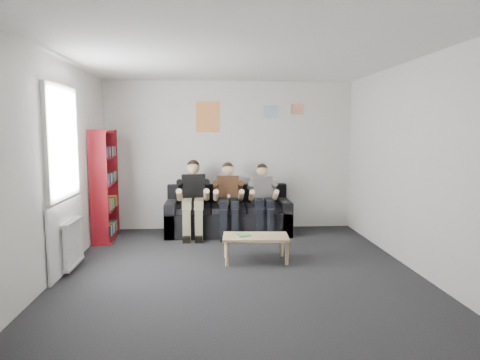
{
  "coord_description": "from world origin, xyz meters",
  "views": [
    {
      "loc": [
        -0.36,
        -5.34,
        1.78
      ],
      "look_at": [
        0.1,
        1.3,
        1.03
      ],
      "focal_mm": 32.0,
      "sensor_mm": 36.0,
      "label": 1
    }
  ],
  "objects_px": {
    "sofa": "(228,216)",
    "coffee_table": "(255,239)",
    "person_left": "(193,199)",
    "person_right": "(263,199)",
    "bookshelf": "(105,185)",
    "person_middle": "(228,199)"
  },
  "relations": [
    {
      "from": "sofa",
      "to": "coffee_table",
      "type": "relative_size",
      "value": 2.4
    },
    {
      "from": "person_left",
      "to": "person_right",
      "type": "distance_m",
      "value": 1.2
    },
    {
      "from": "sofa",
      "to": "person_right",
      "type": "height_order",
      "value": "person_right"
    },
    {
      "from": "bookshelf",
      "to": "person_left",
      "type": "relative_size",
      "value": 1.4
    },
    {
      "from": "person_right",
      "to": "sofa",
      "type": "bearing_deg",
      "value": 153.5
    },
    {
      "from": "bookshelf",
      "to": "person_left",
      "type": "xyz_separation_m",
      "value": [
        1.43,
        0.14,
        -0.26
      ]
    },
    {
      "from": "person_left",
      "to": "coffee_table",
      "type": "bearing_deg",
      "value": -66.7
    },
    {
      "from": "coffee_table",
      "to": "sofa",
      "type": "bearing_deg",
      "value": 100.26
    },
    {
      "from": "sofa",
      "to": "person_left",
      "type": "bearing_deg",
      "value": -161.76
    },
    {
      "from": "bookshelf",
      "to": "person_right",
      "type": "xyz_separation_m",
      "value": [
        2.63,
        0.15,
        -0.29
      ]
    },
    {
      "from": "coffee_table",
      "to": "person_right",
      "type": "xyz_separation_m",
      "value": [
        0.29,
        1.51,
        0.31
      ]
    },
    {
      "from": "coffee_table",
      "to": "person_middle",
      "type": "bearing_deg",
      "value": 101.57
    },
    {
      "from": "bookshelf",
      "to": "person_right",
      "type": "relative_size",
      "value": 1.48
    },
    {
      "from": "coffee_table",
      "to": "person_middle",
      "type": "xyz_separation_m",
      "value": [
        -0.31,
        1.5,
        0.32
      ]
    },
    {
      "from": "sofa",
      "to": "bookshelf",
      "type": "height_order",
      "value": "bookshelf"
    },
    {
      "from": "person_right",
      "to": "person_left",
      "type": "bearing_deg",
      "value": 171.57
    },
    {
      "from": "person_left",
      "to": "person_right",
      "type": "xyz_separation_m",
      "value": [
        1.2,
        0.0,
        -0.03
      ]
    },
    {
      "from": "coffee_table",
      "to": "person_middle",
      "type": "height_order",
      "value": "person_middle"
    },
    {
      "from": "bookshelf",
      "to": "sofa",
      "type": "bearing_deg",
      "value": 4.25
    },
    {
      "from": "bookshelf",
      "to": "coffee_table",
      "type": "distance_m",
      "value": 2.77
    },
    {
      "from": "bookshelf",
      "to": "person_left",
      "type": "distance_m",
      "value": 1.46
    },
    {
      "from": "coffee_table",
      "to": "bookshelf",
      "type": "bearing_deg",
      "value": 149.9
    }
  ]
}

